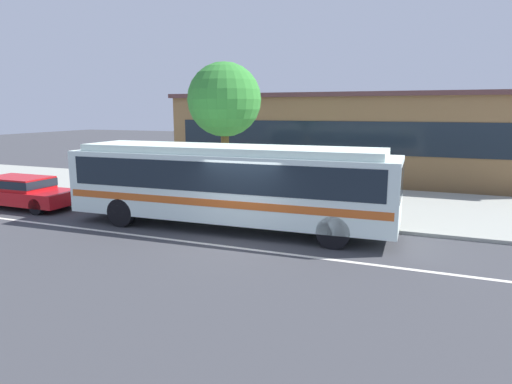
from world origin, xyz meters
TOP-DOWN VIEW (x-y plane):
  - ground_plane at (0.00, 0.00)m, footprint 120.00×120.00m
  - sidewalk_slab at (0.00, 6.55)m, footprint 60.00×8.00m
  - lane_stripe_center at (0.00, -0.80)m, footprint 56.00×0.16m
  - transit_bus at (-1.01, 1.20)m, footprint 11.35×2.93m
  - sedan_behind_bus at (-10.42, 0.93)m, footprint 4.64×1.82m
  - pedestrian_waiting_near_sign at (-3.42, 3.08)m, footprint 0.42×0.42m
  - pedestrian_walking_along_curb at (0.18, 4.47)m, footprint 0.37×0.37m
  - pedestrian_standing_by_tree at (-3.90, 4.42)m, footprint 0.48×0.48m
  - bus_stop_sign at (3.48, 3.28)m, footprint 0.12×0.44m
  - street_tree_near_stop at (-2.87, 4.76)m, footprint 3.08×3.08m
  - station_building at (0.85, 14.32)m, footprint 20.97×6.67m

SIDE VIEW (x-z plane):
  - ground_plane at x=0.00m, z-range 0.00..0.00m
  - lane_stripe_center at x=0.00m, z-range 0.00..0.01m
  - sidewalk_slab at x=0.00m, z-range 0.00..0.12m
  - sedan_behind_bus at x=-10.42m, z-range 0.08..1.37m
  - pedestrian_standing_by_tree at x=-3.90m, z-range 0.25..1.87m
  - pedestrian_walking_along_curb at x=0.18m, z-range 0.26..1.92m
  - pedestrian_waiting_near_sign at x=-3.42m, z-range 0.27..1.99m
  - transit_bus at x=-1.01m, z-range 0.23..3.07m
  - bus_stop_sign at x=3.48m, z-range 0.49..3.12m
  - station_building at x=0.85m, z-range 0.01..4.95m
  - street_tree_near_stop at x=-2.87m, z-range 1.48..7.35m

